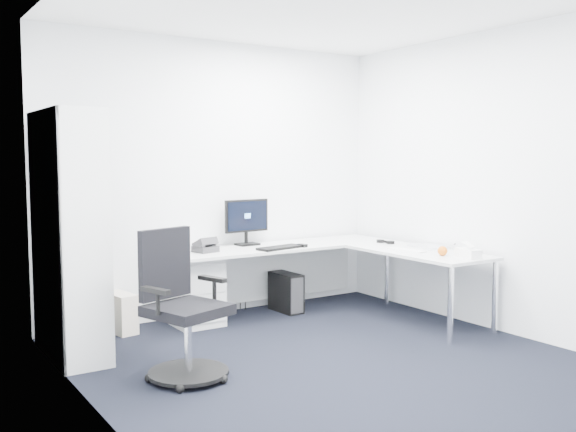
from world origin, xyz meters
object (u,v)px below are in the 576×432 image
bookshelf (69,235)px  laptop (429,234)px  l_desk (303,284)px  monitor (247,222)px  task_chair (188,306)px

bookshelf → laptop: bookshelf is taller
l_desk → monitor: 0.84m
monitor → laptop: size_ratio=1.31×
l_desk → laptop: laptop is taller
monitor → laptop: bearing=-42.3°
task_chair → laptop: bearing=-10.5°
l_desk → bookshelf: size_ratio=1.22×
bookshelf → laptop: (3.25, -0.65, -0.14)m
bookshelf → monitor: size_ratio=3.89×
l_desk → laptop: 1.32m
l_desk → monitor: size_ratio=4.76×
task_chair → laptop: task_chair is taller
l_desk → task_chair: 1.90m
l_desk → task_chair: bearing=-149.8°
l_desk → monitor: monitor is taller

